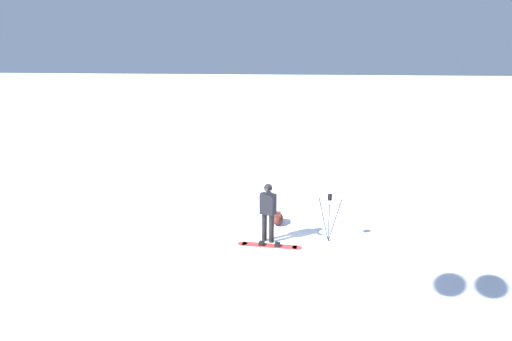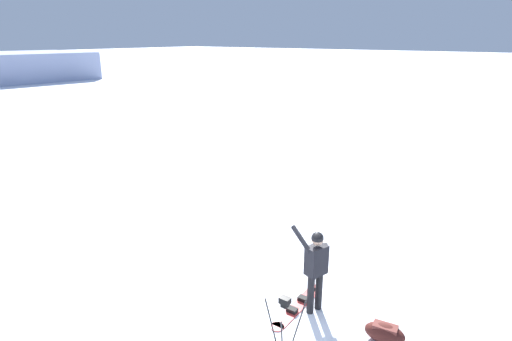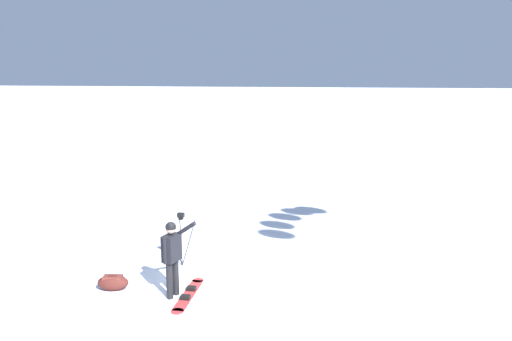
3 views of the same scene
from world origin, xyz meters
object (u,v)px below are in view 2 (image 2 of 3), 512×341
at_px(gear_bag_large, 385,333).
at_px(camera_tripod, 284,320).
at_px(snowboarder, 316,264).
at_px(snowboard, 298,306).

height_order(gear_bag_large, camera_tripod, camera_tripod).
height_order(snowboarder, camera_tripod, snowboarder).
distance_m(gear_bag_large, camera_tripod, 2.09).
bearing_deg(snowboarder, snowboard, 108.65).
bearing_deg(gear_bag_large, snowboard, 91.62).
bearing_deg(gear_bag_large, snowboarder, 87.87).
distance_m(snowboarder, gear_bag_large, 1.66).
height_order(snowboarder, gear_bag_large, snowboarder).
xyz_separation_m(snowboard, gear_bag_large, (0.05, -1.73, 0.16)).
bearing_deg(snowboard, gear_bag_large, -88.38).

